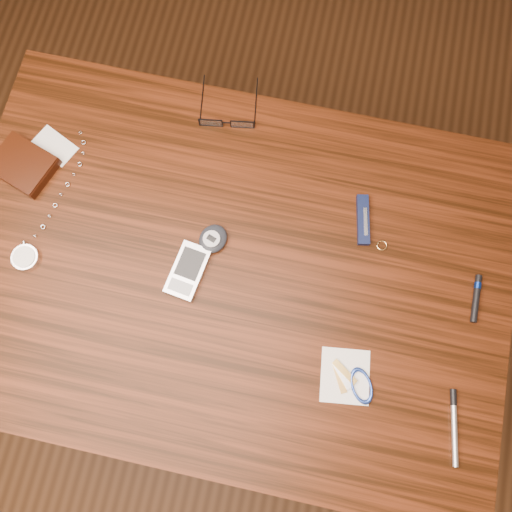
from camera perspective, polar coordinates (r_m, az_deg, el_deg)
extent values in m
plane|color=#472814|center=(1.63, -1.58, -7.09)|extent=(3.80, 3.80, 0.00)
cube|color=#3D1809|center=(0.91, -2.82, -1.67)|extent=(1.00, 0.70, 0.03)
cylinder|color=#4C2814|center=(1.38, -24.13, -12.95)|extent=(0.05, 0.05, 0.71)
cylinder|color=#4C2814|center=(1.32, 15.72, -21.96)|extent=(0.05, 0.05, 0.71)
cylinder|color=#4C2814|center=(1.45, -17.15, 10.38)|extent=(0.05, 0.05, 0.71)
cylinder|color=#4C2814|center=(1.40, 19.19, 3.12)|extent=(0.05, 0.05, 0.71)
cube|color=black|center=(1.04, -25.01, 9.38)|extent=(0.13, 0.12, 0.02)
cube|color=black|center=(1.03, -25.28, 9.63)|extent=(0.13, 0.12, 0.00)
cube|color=silver|center=(1.04, -22.04, 11.60)|extent=(0.10, 0.08, 0.00)
cube|color=black|center=(0.98, -5.18, 14.92)|extent=(0.05, 0.01, 0.02)
cube|color=silver|center=(0.98, -5.18, 14.92)|extent=(0.04, 0.01, 0.02)
cylinder|color=black|center=(1.02, -6.19, 17.34)|extent=(0.02, 0.11, 0.00)
cube|color=black|center=(0.98, -1.58, 14.79)|extent=(0.05, 0.01, 0.02)
cube|color=silver|center=(0.98, -1.58, 14.79)|extent=(0.04, 0.01, 0.02)
cylinder|color=black|center=(1.01, -0.02, 17.14)|extent=(0.02, 0.11, 0.00)
cube|color=black|center=(0.98, -3.40, 14.96)|extent=(0.01, 0.00, 0.00)
torus|color=#EFB368|center=(0.93, 14.19, 1.17)|extent=(0.02, 0.02, 0.00)
cylinder|color=silver|center=(0.98, -24.85, -0.16)|extent=(0.05, 0.05, 0.01)
cylinder|color=silver|center=(0.97, -25.01, -0.07)|extent=(0.04, 0.04, 0.00)
cylinder|color=silver|center=(0.99, -24.98, 1.32)|extent=(0.01, 0.01, 0.01)
torus|color=silver|center=(0.99, -23.97, 2.09)|extent=(0.01, 0.01, 0.01)
torus|color=silver|center=(0.99, -23.16, 3.08)|extent=(0.01, 0.01, 0.00)
torus|color=silver|center=(0.99, -22.53, 4.22)|extent=(0.01, 0.01, 0.01)
torus|color=silver|center=(0.99, -21.97, 5.40)|extent=(0.01, 0.01, 0.00)
torus|color=silver|center=(0.99, -21.39, 6.55)|extent=(0.01, 0.01, 0.01)
torus|color=silver|center=(1.00, -20.75, 7.66)|extent=(0.01, 0.01, 0.00)
torus|color=silver|center=(1.00, -20.08, 8.75)|extent=(0.01, 0.00, 0.01)
torus|color=silver|center=(1.01, -19.50, 9.87)|extent=(0.01, 0.01, 0.00)
torus|color=silver|center=(1.01, -19.14, 11.04)|extent=(0.01, 0.00, 0.01)
torus|color=silver|center=(1.02, -19.12, 12.17)|extent=(0.01, 0.01, 0.00)
torus|color=silver|center=(1.03, -19.42, 13.16)|extent=(0.01, 0.01, 0.01)
cube|color=silver|center=(0.89, -7.80, -1.71)|extent=(0.07, 0.11, 0.01)
cube|color=black|center=(0.88, -7.56, -0.87)|extent=(0.05, 0.06, 0.00)
cube|color=gray|center=(0.88, -8.65, -3.51)|extent=(0.04, 0.03, 0.00)
ellipsoid|color=black|center=(0.90, -4.93, 1.97)|extent=(0.06, 0.07, 0.02)
cylinder|color=#AAADB2|center=(0.89, -5.11, 1.97)|extent=(0.03, 0.03, 0.00)
cube|color=black|center=(0.88, -5.13, 2.01)|extent=(0.02, 0.01, 0.00)
cube|color=white|center=(0.88, 10.14, -13.34)|extent=(0.09, 0.10, 0.00)
torus|color=#2744A8|center=(0.88, 11.96, -14.30)|extent=(0.07, 0.07, 0.01)
cube|color=#AA7F3C|center=(0.88, 9.55, -13.61)|extent=(0.03, 0.05, 0.00)
cube|color=silver|center=(0.88, 9.82, -13.26)|extent=(0.04, 0.05, 0.00)
cube|color=#A9843C|center=(0.88, 10.10, -12.91)|extent=(0.05, 0.04, 0.00)
cube|color=black|center=(0.93, 12.13, 4.07)|extent=(0.04, 0.10, 0.01)
cube|color=silver|center=(0.92, 12.41, 3.88)|extent=(0.02, 0.05, 0.00)
cylinder|color=silver|center=(0.93, 21.72, -17.72)|extent=(0.03, 0.12, 0.01)
cylinder|color=black|center=(0.93, 21.63, -14.76)|extent=(0.01, 0.03, 0.01)
cylinder|color=black|center=(0.96, 23.85, -4.47)|extent=(0.01, 0.08, 0.01)
cylinder|color=#0F2D96|center=(0.96, 24.00, -3.11)|extent=(0.01, 0.01, 0.01)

